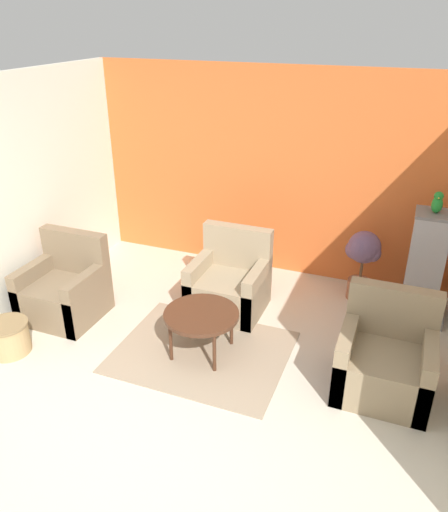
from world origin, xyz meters
TOP-DOWN VIEW (x-y plane):
  - ground_plane at (0.00, 0.00)m, footprint 20.00×20.00m
  - wall_back_accent at (0.00, 3.26)m, footprint 4.71×0.06m
  - wall_left at (-2.32, 1.62)m, footprint 0.06×3.23m
  - area_rug at (-0.07, 1.19)m, footprint 1.69×1.35m
  - coffee_table at (-0.07, 1.19)m, footprint 0.74×0.74m
  - armchair_left at (-1.77, 1.29)m, footprint 0.80×0.75m
  - armchair_right at (1.66, 1.29)m, footprint 0.80×0.75m
  - armchair_middle at (-0.11, 2.07)m, footprint 0.80×0.75m
  - birdcage at (1.91, 2.73)m, footprint 0.57×0.57m
  - parrot at (1.91, 2.74)m, footprint 0.11×0.20m
  - potted_plant at (1.24, 2.84)m, footprint 0.41×0.37m
  - wicker_basket at (-1.88, 0.50)m, footprint 0.42×0.42m

SIDE VIEW (x-z plane):
  - ground_plane at x=0.00m, z-range 0.00..0.00m
  - area_rug at x=-0.07m, z-range 0.00..0.01m
  - wicker_basket at x=-1.88m, z-range 0.01..0.34m
  - armchair_left at x=-1.77m, z-range -0.16..0.76m
  - armchair_right at x=1.66m, z-range -0.16..0.76m
  - armchair_middle at x=-0.11m, z-range -0.16..0.76m
  - coffee_table at x=-0.07m, z-range 0.19..0.66m
  - potted_plant at x=1.24m, z-range 0.12..0.97m
  - birdcage at x=1.91m, z-range -0.05..1.18m
  - wall_back_accent at x=0.00m, z-range 0.00..2.56m
  - wall_left at x=-2.32m, z-range 0.00..2.56m
  - parrot at x=1.91m, z-range 1.21..1.45m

